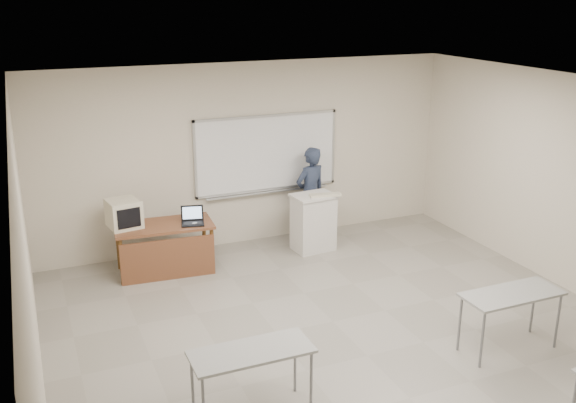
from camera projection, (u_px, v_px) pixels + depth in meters
name	position (u px, v px, depth m)	size (l,w,h in m)	color
floor	(367.00, 356.00, 7.46)	(7.00, 8.00, 0.01)	gray
whiteboard	(267.00, 154.00, 10.58)	(2.48, 0.10, 1.31)	white
student_desks	(441.00, 365.00, 6.07)	(4.40, 2.20, 0.73)	gray
instructor_desk	(166.00, 240.00, 9.48)	(1.44, 0.72, 0.75)	brown
podium	(313.00, 222.00, 10.41)	(0.67, 0.49, 0.94)	silver
crt_monitor	(123.00, 214.00, 9.36)	(0.45, 0.49, 0.42)	beige
laptop	(192.00, 220.00, 9.54)	(0.33, 0.31, 0.24)	black
mouse	(195.00, 224.00, 9.49)	(0.09, 0.06, 0.04)	#AEB2B7
keyboard	(325.00, 195.00, 10.21)	(0.50, 0.17, 0.03)	beige
presenter	(310.00, 194.00, 10.78)	(0.59, 0.39, 1.61)	black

